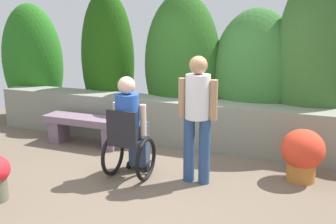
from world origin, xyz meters
TOP-DOWN VIEW (x-y plane):
  - ground_plane at (0.00, 0.00)m, footprint 10.03×10.03m
  - stone_retaining_wall at (0.00, 1.54)m, footprint 7.46×0.55m
  - hedge_backdrop at (-0.29, 2.11)m, footprint 8.07×1.10m
  - stone_bench at (-1.72, 0.91)m, footprint 1.39×0.38m
  - person_in_wheelchair at (-0.43, 0.05)m, footprint 0.53×0.66m
  - person_standing_companion at (0.43, 0.19)m, footprint 0.49×0.30m
  - flower_pot_terracotta_by_wall at (1.66, 0.72)m, footprint 0.54×0.54m

SIDE VIEW (x-z plane):
  - ground_plane at x=0.00m, z-range 0.00..0.00m
  - stone_bench at x=-1.72m, z-range 0.08..0.55m
  - flower_pot_terracotta_by_wall at x=1.66m, z-range 0.03..0.70m
  - stone_retaining_wall at x=0.00m, z-range 0.00..0.74m
  - person_in_wheelchair at x=-0.43m, z-range -0.04..1.29m
  - person_standing_companion at x=0.43m, z-range 0.12..1.71m
  - hedge_backdrop at x=-0.29m, z-range -0.17..2.63m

